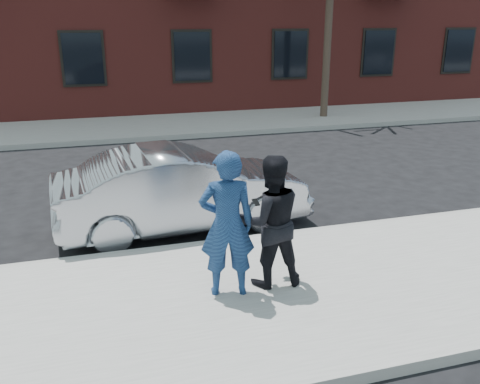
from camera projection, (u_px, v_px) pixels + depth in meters
name	position (u px, v px, depth m)	size (l,w,h in m)	color
ground	(363.00, 279.00, 7.31)	(100.00, 100.00, 0.00)	black
near_sidewalk	(372.00, 282.00, 7.06)	(50.00, 3.50, 0.15)	gray
near_curb	(318.00, 232.00, 8.69)	(50.00, 0.10, 0.15)	#999691
far_sidewalk	(201.00, 124.00, 17.49)	(50.00, 3.50, 0.15)	gray
far_curb	(213.00, 135.00, 15.86)	(50.00, 0.10, 0.15)	#999691
silver_sedan	(183.00, 189.00, 8.84)	(1.53, 4.39, 1.45)	#999BA3
man_hoodie	(227.00, 224.00, 6.35)	(0.77, 0.58, 1.92)	navy
man_peacoat	(270.00, 221.00, 6.61)	(0.91, 0.73, 1.79)	black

